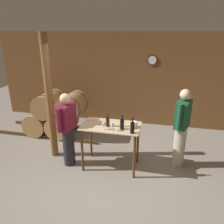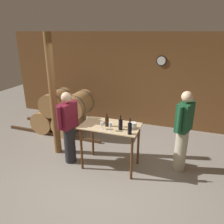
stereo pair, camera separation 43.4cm
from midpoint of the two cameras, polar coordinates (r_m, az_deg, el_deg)
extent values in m
plane|color=gray|center=(4.45, 0.20, -17.07)|extent=(14.00, 14.00, 0.00)
cube|color=brown|center=(6.53, 8.77, 8.18)|extent=(8.40, 0.05, 2.70)
cylinder|color=black|center=(6.31, 14.75, 12.82)|extent=(0.28, 0.03, 0.28)
cylinder|color=white|center=(6.30, 14.74, 12.80)|extent=(0.23, 0.01, 0.23)
cube|color=#4C331E|center=(6.21, -13.28, -5.63)|extent=(2.84, 0.06, 0.08)
cube|color=#4C331E|center=(6.76, -10.12, -3.18)|extent=(2.84, 0.06, 0.08)
cylinder|color=#AD7F4C|center=(6.54, -14.30, -1.72)|extent=(0.63, 0.89, 0.63)
cylinder|color=#38383D|center=(6.34, -15.60, -2.57)|extent=(0.65, 0.03, 0.65)
cylinder|color=#38383D|center=(6.74, -13.08, -0.92)|extent=(0.65, 0.03, 0.65)
cylinder|color=tan|center=(6.21, -9.18, -2.51)|extent=(0.63, 0.89, 0.63)
cylinder|color=#38383D|center=(6.00, -10.36, -3.44)|extent=(0.65, 0.03, 0.65)
cylinder|color=#38383D|center=(6.43, -8.07, -1.64)|extent=(0.65, 0.03, 0.65)
cylinder|color=#9E7242|center=(6.19, -12.16, 2.50)|extent=(0.63, 0.89, 0.63)
cylinder|color=#38383D|center=(5.97, -13.46, 1.75)|extent=(0.65, 0.03, 0.65)
cylinder|color=#38383D|center=(6.41, -10.95, 3.20)|extent=(0.65, 0.03, 0.65)
cylinder|color=#9E7242|center=(5.88, -6.62, 1.89)|extent=(0.63, 0.89, 0.63)
cylinder|color=#38383D|center=(5.66, -7.78, 1.07)|extent=(0.65, 0.03, 0.65)
cylinder|color=#38383D|center=(6.11, -5.55, 2.64)|extent=(0.65, 0.03, 0.65)
cube|color=#D1B284|center=(4.35, 2.43, -3.70)|extent=(1.17, 0.68, 0.02)
cylinder|color=#593319|center=(4.49, -5.23, -9.68)|extent=(0.05, 0.05, 0.93)
cylinder|color=#593319|center=(4.22, 8.16, -11.98)|extent=(0.05, 0.05, 0.93)
cylinder|color=#593319|center=(4.94, -2.56, -6.63)|extent=(0.05, 0.05, 0.93)
cylinder|color=#593319|center=(4.70, 9.54, -8.47)|extent=(0.05, 0.05, 0.93)
cylinder|color=brown|center=(4.87, -12.68, 3.71)|extent=(0.16, 0.16, 2.70)
cylinder|color=black|center=(4.27, 1.58, -2.57)|extent=(0.07, 0.07, 0.19)
cylinder|color=black|center=(4.22, 1.59, -0.92)|extent=(0.02, 0.02, 0.07)
cylinder|color=black|center=(4.21, 1.60, -0.59)|extent=(0.03, 0.03, 0.02)
cylinder|color=black|center=(4.14, 5.25, -3.39)|extent=(0.08, 0.08, 0.20)
cylinder|color=black|center=(4.09, 5.32, -1.54)|extent=(0.02, 0.02, 0.09)
cylinder|color=black|center=(4.07, 5.33, -1.08)|extent=(0.03, 0.03, 0.02)
cylinder|color=black|center=(3.98, 7.79, -4.42)|extent=(0.08, 0.08, 0.21)
cylinder|color=black|center=(3.92, 7.90, -2.40)|extent=(0.02, 0.02, 0.09)
cylinder|color=black|center=(3.90, 7.92, -1.91)|extent=(0.03, 0.03, 0.02)
cylinder|color=silver|center=(4.18, 0.39, -4.54)|extent=(0.06, 0.06, 0.00)
cylinder|color=silver|center=(4.16, 0.39, -4.03)|extent=(0.01, 0.01, 0.08)
cylinder|color=silver|center=(4.13, 0.39, -3.14)|extent=(0.06, 0.06, 0.06)
cylinder|color=silver|center=(4.12, 2.61, -4.96)|extent=(0.06, 0.06, 0.00)
cylinder|color=silver|center=(4.10, 2.62, -4.38)|extent=(0.01, 0.01, 0.09)
cylinder|color=silver|center=(4.06, 2.64, -3.35)|extent=(0.06, 0.06, 0.07)
cylinder|color=silver|center=(4.29, 5.24, -3.91)|extent=(0.06, 0.06, 0.00)
cylinder|color=silver|center=(4.28, 5.25, -3.51)|extent=(0.01, 0.01, 0.06)
cylinder|color=silver|center=(4.26, 5.28, -2.78)|extent=(0.07, 0.07, 0.06)
cylinder|color=white|center=(4.24, 8.56, -3.55)|extent=(0.12, 0.12, 0.12)
cylinder|color=#232328|center=(4.79, -8.41, -8.51)|extent=(0.24, 0.24, 0.82)
cube|color=maroon|center=(4.51, -8.85, -0.99)|extent=(0.29, 0.43, 0.53)
sphere|color=beige|center=(4.38, -9.12, 3.76)|extent=(0.21, 0.21, 0.21)
cylinder|color=maroon|center=(4.32, -10.88, -1.71)|extent=(0.09, 0.09, 0.48)
cylinder|color=maroon|center=(4.69, -7.00, 0.28)|extent=(0.09, 0.09, 0.48)
cylinder|color=#B7AD93|center=(4.74, 20.02, -9.49)|extent=(0.24, 0.24, 0.89)
cube|color=#194C2D|center=(4.44, 21.14, -1.32)|extent=(0.34, 0.45, 0.56)
sphere|color=beige|center=(4.31, 21.81, 3.67)|extent=(0.21, 0.21, 0.21)
cylinder|color=#194C2D|center=(4.65, 22.19, -0.11)|extent=(0.09, 0.09, 0.50)
cylinder|color=#194C2D|center=(4.20, 20.07, -1.96)|extent=(0.09, 0.09, 0.50)
camera|label=1|loc=(0.22, -87.14, 1.07)|focal=35.00mm
camera|label=2|loc=(0.22, 92.86, -1.07)|focal=35.00mm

